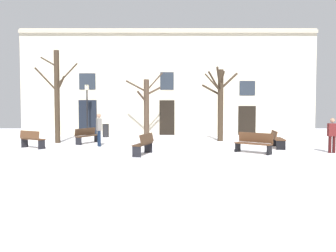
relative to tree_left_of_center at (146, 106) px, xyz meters
name	(u,v)px	position (x,y,z in m)	size (l,w,h in m)	color
ground_plane	(168,150)	(1.50, -6.72, -2.17)	(36.03, 36.03, 0.00)	white
building_facade	(168,82)	(1.49, 2.87, 1.91)	(22.52, 0.60, 8.07)	beige
tree_left_of_center	(146,106)	(0.00, 0.00, 0.00)	(2.60, 1.46, 4.48)	#423326
tree_foreground	(57,95)	(-4.99, -3.44, 0.64)	(2.51, 1.09, 5.38)	#382B1E
tree_near_facade	(220,101)	(4.70, -2.30, 0.31)	(2.25, 2.22, 4.47)	#382B1E
streetlamp	(87,104)	(-4.39, 1.37, 0.15)	(0.30, 0.30, 3.80)	black
litter_bin	(105,131)	(-2.92, 0.63, -1.71)	(0.47, 0.47, 0.93)	black
bench_near_center_tree	(87,135)	(-3.18, -3.73, -1.71)	(1.13, 1.92, 0.89)	#3D2819
bench_by_litter_bin	(254,143)	(5.35, -8.04, -1.71)	(1.57, 1.49, 0.92)	#51331E
bench_near_lamp	(277,139)	(7.05, -6.02, -1.71)	(0.78, 1.83, 0.89)	#51331E
bench_facing_shops	(32,139)	(-5.40, -6.16, -1.70)	(1.52, 1.23, 0.90)	#51331E
bench_back_to_back_right	(144,144)	(0.45, -8.61, -1.69)	(0.87, 1.74, 0.93)	#3D2819
person_crossing_plaza	(99,128)	(-2.19, -5.25, -1.20)	(0.36, 0.44, 1.75)	black
person_strolling	(332,134)	(8.91, -7.96, -1.31)	(0.39, 0.24, 1.58)	#350F0F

